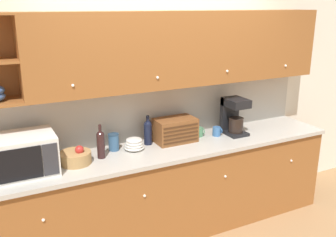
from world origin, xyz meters
TOP-DOWN VIEW (x-y plane):
  - ground_plane at (0.00, 0.00)m, footprint 24.00×24.00m
  - wall_back at (0.00, 0.03)m, footprint 5.86×0.06m
  - counter_unit at (0.00, -0.30)m, footprint 3.48×0.63m
  - backsplash_panel at (0.00, -0.01)m, footprint 3.46×0.01m
  - upper_cabinets at (0.17, -0.17)m, footprint 3.46×0.35m
  - microwave at (-1.37, -0.30)m, footprint 0.53×0.41m
  - fruit_basket at (-0.94, -0.29)m, footprint 0.27×0.27m
  - second_wine_bottle at (-0.71, -0.27)m, footprint 0.07×0.07m
  - storage_canister at (-0.54, -0.14)m, footprint 0.11×0.11m
  - bowl_stack_on_counter at (-0.37, -0.22)m, footprint 0.19×0.19m
  - wine_bottle at (-0.19, -0.14)m, footprint 0.08×0.08m
  - bread_box at (0.09, -0.19)m, footprint 0.41×0.26m
  - mug_blue_second at (0.39, -0.18)m, footprint 0.09×0.08m
  - mug at (0.56, -0.24)m, footprint 0.10×0.09m
  - coffee_maker at (0.76, -0.25)m, footprint 0.21×0.27m

SIDE VIEW (x-z plane):
  - ground_plane at x=0.00m, z-range 0.00..0.00m
  - counter_unit at x=0.00m, z-range 0.00..0.93m
  - mug at x=0.56m, z-range 0.93..1.03m
  - mug_blue_second at x=0.39m, z-range 0.93..1.03m
  - bowl_stack_on_counter at x=-0.37m, z-range 0.93..1.05m
  - fruit_basket at x=-0.94m, z-range 0.91..1.07m
  - storage_canister at x=-0.54m, z-range 0.93..1.10m
  - bread_box at x=0.09m, z-range 0.93..1.17m
  - wine_bottle at x=-0.19m, z-range 0.92..1.21m
  - second_wine_bottle at x=-0.71m, z-range 0.92..1.23m
  - microwave at x=-1.37m, z-range 0.93..1.26m
  - coffee_maker at x=0.76m, z-range 0.94..1.33m
  - backsplash_panel at x=0.00m, z-range 0.93..1.51m
  - wall_back at x=0.00m, z-range 0.00..2.60m
  - upper_cabinets at x=0.17m, z-range 1.51..2.21m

